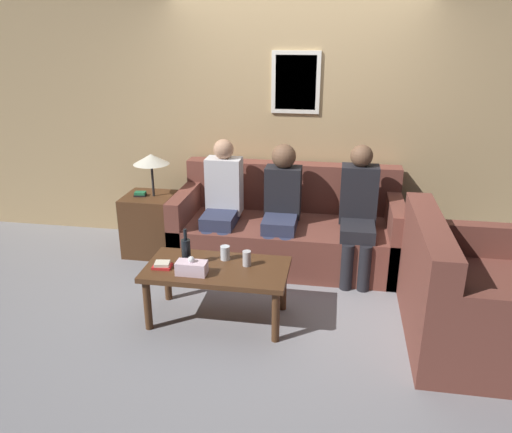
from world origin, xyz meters
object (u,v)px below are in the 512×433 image
person_left (222,199)px  drinking_glass (225,253)px  coffee_table (217,274)px  wine_bottle (186,251)px  person_middle (282,203)px  couch_side (466,301)px  person_right (358,208)px  couch_main (288,230)px

person_left → drinking_glass: bearing=-75.4°
coffee_table → wine_bottle: (-0.24, 0.01, 0.18)m
coffee_table → person_middle: person_middle is taller
wine_bottle → person_left: (0.04, 1.06, 0.08)m
couch_side → drinking_glass: couch_side is taller
person_middle → person_right: bearing=-2.8°
coffee_table → person_middle: (0.38, 1.05, 0.26)m
person_middle → couch_main: bearing=73.2°
coffee_table → wine_bottle: size_ratio=3.73×
person_left → couch_main: bearing=12.6°
person_middle → person_right: 0.71m
couch_main → coffee_table: (-0.43, -1.21, 0.08)m
wine_bottle → coffee_table: bearing=-2.1°
person_left → couch_side: bearing=-26.0°
couch_side → drinking_glass: bearing=87.0°
couch_side → person_middle: (-1.50, 1.00, 0.34)m
drinking_glass → person_left: bearing=104.6°
person_left → person_middle: person_left is taller
couch_main → person_right: person_right is taller
person_right → person_middle: bearing=177.2°
wine_bottle → couch_side: bearing=1.1°
couch_main → person_left: 0.73m
couch_main → drinking_glass: bearing=-110.3°
wine_bottle → drinking_glass: bearing=26.3°
couch_main → person_middle: 0.38m
person_right → couch_side: bearing=-50.8°
couch_side → wine_bottle: (-2.12, -0.04, 0.26)m
drinking_glass → person_middle: 0.97m
drinking_glass → person_right: bearing=39.4°
couch_side → person_right: size_ratio=1.10×
couch_main → person_right: 0.77m
coffee_table → wine_bottle: bearing=177.9°
drinking_glass → person_left: (-0.24, 0.92, 0.14)m
drinking_glass → person_right: person_right is taller
couch_main → wine_bottle: (-0.67, -1.20, 0.26)m
couch_side → person_right: person_right is taller
couch_main → person_left: bearing=-167.4°
couch_main → drinking_glass: 1.15m
coffee_table → wine_bottle: 0.30m
couch_main → person_middle: size_ratio=1.82×
person_middle → person_left: bearing=178.4°
coffee_table → person_right: (1.09, 1.01, 0.26)m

